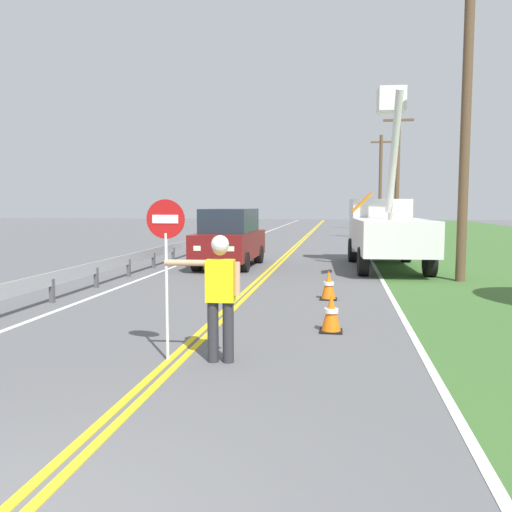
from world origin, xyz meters
TOP-DOWN VIEW (x-y plane):
  - centerline_yellow_left at (-0.09, 20.00)m, footprint 0.11×110.00m
  - centerline_yellow_right at (0.09, 20.00)m, footprint 0.11×110.00m
  - edge_line_right at (3.60, 20.00)m, footprint 0.12×110.00m
  - edge_line_left at (-3.60, 20.00)m, footprint 0.12×110.00m
  - flagger_worker at (0.66, 4.57)m, footprint 1.09×0.26m
  - stop_sign_paddle at (-0.11, 4.53)m, footprint 0.56×0.04m
  - utility_bucket_truck at (3.96, 17.01)m, footprint 2.67×6.91m
  - oncoming_suv_nearest at (-1.60, 16.25)m, footprint 2.00×4.64m
  - utility_pole_near at (5.85, 13.66)m, footprint 1.80×0.28m
  - utility_pole_mid at (5.72, 31.16)m, footprint 1.80×0.28m
  - utility_pole_far at (5.73, 45.45)m, footprint 1.80×0.28m
  - traffic_cone_lead at (2.20, 6.67)m, footprint 0.40×0.40m
  - traffic_cone_mid at (2.09, 9.97)m, footprint 0.40×0.40m
  - guardrail_left_shoulder at (-4.20, 16.57)m, footprint 0.10×32.00m

SIDE VIEW (x-z plane):
  - centerline_yellow_left at x=-0.09m, z-range 0.00..0.01m
  - centerline_yellow_right at x=0.09m, z-range 0.00..0.01m
  - edge_line_right at x=3.60m, z-range 0.00..0.01m
  - edge_line_left at x=-3.60m, z-range 0.00..0.01m
  - traffic_cone_lead at x=2.20m, z-range -0.01..0.69m
  - traffic_cone_mid at x=2.09m, z-range -0.01..0.69m
  - guardrail_left_shoulder at x=-4.20m, z-range 0.16..0.87m
  - flagger_worker at x=0.66m, z-range 0.13..1.96m
  - oncoming_suv_nearest at x=-1.60m, z-range 0.01..2.11m
  - utility_bucket_truck at x=3.96m, z-range -1.66..4.54m
  - stop_sign_paddle at x=-0.11m, z-range 0.54..2.87m
  - utility_pole_mid at x=5.72m, z-range 0.18..8.09m
  - utility_pole_far at x=5.73m, z-range 0.18..8.39m
  - utility_pole_near at x=5.85m, z-range 0.18..8.92m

